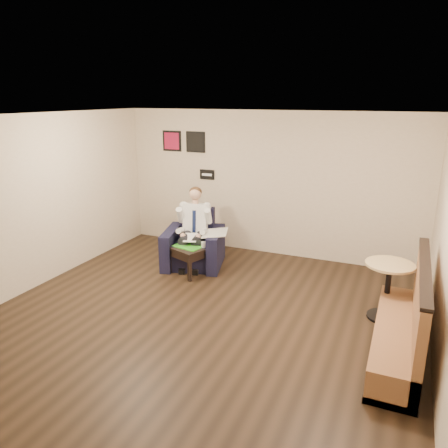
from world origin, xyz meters
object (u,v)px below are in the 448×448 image
at_px(green_folder, 188,246).
at_px(armchair, 193,239).
at_px(seated_man, 192,232).
at_px(coffee_mug, 204,245).
at_px(banquette, 400,310).
at_px(smartphone, 200,245).
at_px(cafe_table, 387,291).
at_px(side_table, 191,260).

bearing_deg(green_folder, armchair, 103.71).
relative_size(armchair, seated_man, 0.75).
bearing_deg(coffee_mug, banquette, -22.09).
bearing_deg(smartphone, cafe_table, 21.71).
height_order(green_folder, coffee_mug, coffee_mug).
distance_m(seated_man, banquette, 3.88).
bearing_deg(seated_man, side_table, -83.09).
relative_size(green_folder, cafe_table, 0.59).
bearing_deg(side_table, green_folder, -167.52).
bearing_deg(armchair, cafe_table, -27.45).
distance_m(armchair, coffee_mug, 0.47).
height_order(green_folder, cafe_table, cafe_table).
xyz_separation_m(green_folder, smartphone, (0.15, 0.15, -0.00)).
bearing_deg(smartphone, side_table, -97.35).
bearing_deg(coffee_mug, smartphone, 141.69).
bearing_deg(side_table, coffee_mug, 12.48).
xyz_separation_m(smartphone, banquette, (3.37, -1.41, 0.08)).
distance_m(side_table, banquette, 3.72).
xyz_separation_m(side_table, smartphone, (0.11, 0.14, 0.25)).
bearing_deg(side_table, smartphone, 51.44).
height_order(seated_man, side_table, seated_man).
xyz_separation_m(green_folder, coffee_mug, (0.27, 0.06, 0.05)).
bearing_deg(armchair, seated_man, -90.00).
distance_m(seated_man, cafe_table, 3.46).
xyz_separation_m(seated_man, smartphone, (0.21, -0.09, -0.19)).
bearing_deg(banquette, armchair, 155.76).
bearing_deg(green_folder, seated_man, 102.94).
bearing_deg(cafe_table, seated_man, 169.65).
bearing_deg(coffee_mug, green_folder, -167.52).
relative_size(armchair, coffee_mug, 9.94).
distance_m(coffee_mug, cafe_table, 3.11).
height_order(armchair, seated_man, seated_man).
xyz_separation_m(armchair, banquette, (3.61, -1.63, 0.08)).
distance_m(side_table, smartphone, 0.31).
bearing_deg(seated_man, armchair, 90.00).
bearing_deg(armchair, coffee_mug, -55.53).
bearing_deg(seated_man, coffee_mug, -44.03).
distance_m(green_folder, coffee_mug, 0.28).
bearing_deg(cafe_table, coffee_mug, 171.84).
bearing_deg(smartphone, armchair, 169.90).
distance_m(green_folder, banquette, 3.74).
bearing_deg(seated_man, smartphone, -37.79).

